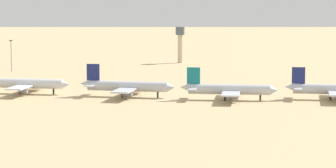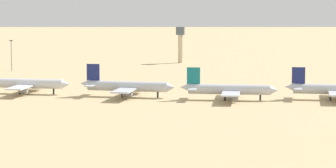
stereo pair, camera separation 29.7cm
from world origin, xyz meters
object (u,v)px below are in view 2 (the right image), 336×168
(parked_jet_navy_5, at_px, (333,89))
(parked_jet_red_2, at_px, (24,83))
(parked_jet_navy_3, at_px, (127,86))
(control_tower, at_px, (180,41))
(parked_jet_teal_4, at_px, (228,89))
(light_pole_west, at_px, (11,54))

(parked_jet_navy_5, bearing_deg, parked_jet_red_2, -178.80)
(parked_jet_navy_3, distance_m, control_tower, 162.93)
(parked_jet_navy_5, bearing_deg, control_tower, 119.48)
(parked_jet_red_2, xyz_separation_m, parked_jet_navy_3, (46.39, -3.94, 0.06))
(parked_jet_teal_4, height_order, control_tower, control_tower)
(parked_jet_red_2, bearing_deg, parked_jet_navy_5, 1.93)
(parked_jet_teal_4, relative_size, control_tower, 1.77)
(parked_jet_navy_3, xyz_separation_m, parked_jet_teal_4, (43.23, -3.50, -0.13))
(parked_jet_navy_3, xyz_separation_m, control_tower, (1.25, 162.66, 9.21))
(parked_jet_navy_3, distance_m, light_pole_west, 127.80)
(parked_jet_red_2, relative_size, parked_jet_teal_4, 1.02)
(parked_jet_red_2, distance_m, parked_jet_teal_4, 89.92)
(parked_jet_teal_4, relative_size, light_pole_west, 2.29)
(parked_jet_teal_4, relative_size, parked_jet_navy_5, 1.00)
(control_tower, bearing_deg, parked_jet_red_2, -106.71)
(parked_jet_navy_3, height_order, light_pole_west, light_pole_west)
(parked_jet_navy_3, height_order, parked_jet_teal_4, parked_jet_navy_3)
(light_pole_west, bearing_deg, parked_jet_teal_4, -37.48)
(light_pole_west, bearing_deg, parked_jet_red_2, -66.89)
(parked_jet_red_2, relative_size, light_pole_west, 2.33)
(parked_jet_teal_4, bearing_deg, parked_jet_red_2, 173.61)
(light_pole_west, bearing_deg, control_tower, 38.01)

